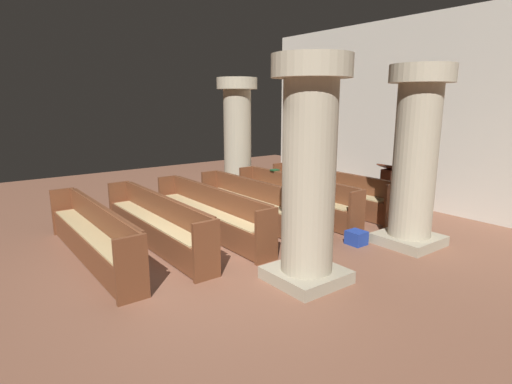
{
  "coord_description": "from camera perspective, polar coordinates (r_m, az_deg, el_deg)",
  "views": [
    {
      "loc": [
        5.54,
        -3.06,
        2.57
      ],
      "look_at": [
        -0.96,
        1.87,
        0.75
      ],
      "focal_mm": 28.97,
      "sensor_mm": 36.0,
      "label": 1
    }
  ],
  "objects": [
    {
      "name": "pillar_far_side",
      "position": [
        11.37,
        -2.58,
        7.91
      ],
      "size": [
        1.08,
        1.08,
        3.15
      ],
      "color": "#9F967E",
      "rests_on": "ground"
    },
    {
      "name": "kneeler_box_blue",
      "position": [
        7.76,
        13.68,
        -6.14
      ],
      "size": [
        0.32,
        0.3,
        0.25
      ],
      "primitive_type": "cube",
      "color": "navy",
      "rests_on": "ground"
    },
    {
      "name": "pew_row_4",
      "position": [
        7.56,
        -13.67,
        -3.79
      ],
      "size": [
        3.64,
        0.46,
        0.89
      ],
      "color": "brown",
      "rests_on": "ground"
    },
    {
      "name": "pillar_aisle_side",
      "position": [
        7.72,
        21.17,
        4.86
      ],
      "size": [
        1.08,
        1.08,
        3.15
      ],
      "color": "#9F967E",
      "rests_on": "ground"
    },
    {
      "name": "hymn_book",
      "position": [
        10.06,
        2.6,
        3.05
      ],
      "size": [
        0.15,
        0.2,
        0.03
      ],
      "primitive_type": "cube",
      "color": "#194723",
      "rests_on": "pew_row_1"
    },
    {
      "name": "ground_plane",
      "position": [
        6.83,
        -7.78,
        -9.65
      ],
      "size": [
        19.2,
        19.2,
        0.0
      ],
      "primitive_type": "plane",
      "color": "brown"
    },
    {
      "name": "back_wall",
      "position": [
        10.69,
        21.91,
        9.98
      ],
      "size": [
        10.0,
        0.16,
        4.5
      ],
      "primitive_type": "cube",
      "color": "beige",
      "rests_on": "ground"
    },
    {
      "name": "pew_row_3",
      "position": [
        8.05,
        -6.45,
        -2.52
      ],
      "size": [
        3.64,
        0.47,
        0.89
      ],
      "color": "brown",
      "rests_on": "ground"
    },
    {
      "name": "pew_row_1",
      "position": [
        9.33,
        5.29,
        -0.38
      ],
      "size": [
        3.64,
        0.46,
        0.89
      ],
      "color": "brown",
      "rests_on": "ground"
    },
    {
      "name": "pew_row_5",
      "position": [
        7.22,
        -21.75,
        -5.13
      ],
      "size": [
        3.64,
        0.47,
        0.89
      ],
      "color": "brown",
      "rests_on": "ground"
    },
    {
      "name": "pew_row_0",
      "position": [
        10.1,
        9.93,
        0.48
      ],
      "size": [
        3.64,
        0.47,
        0.89
      ],
      "color": "brown",
      "rests_on": "ground"
    },
    {
      "name": "lectern",
      "position": [
        10.44,
        17.73,
        0.28
      ],
      "size": [
        0.48,
        0.45,
        1.08
      ],
      "color": "#492215",
      "rests_on": "ground"
    },
    {
      "name": "pew_row_2",
      "position": [
        8.64,
        -0.14,
        -1.38
      ],
      "size": [
        3.64,
        0.46,
        0.89
      ],
      "color": "brown",
      "rests_on": "ground"
    },
    {
      "name": "pillar_aisle_rear",
      "position": [
        5.71,
        7.33,
        3.16
      ],
      "size": [
        1.07,
        1.07,
        3.15
      ],
      "color": "#9F967E",
      "rests_on": "ground"
    }
  ]
}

